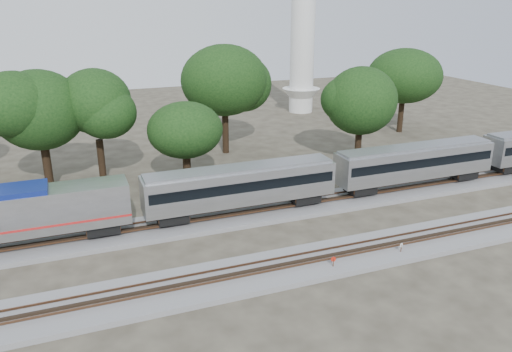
{
  "coord_description": "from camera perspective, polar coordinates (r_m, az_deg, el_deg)",
  "views": [
    {
      "loc": [
        -13.47,
        -33.1,
        18.57
      ],
      "look_at": [
        1.21,
        5.0,
        4.16
      ],
      "focal_mm": 35.0,
      "sensor_mm": 36.0,
      "label": 1
    }
  ],
  "objects": [
    {
      "name": "ground",
      "position": [
        40.28,
        0.96,
        -8.03
      ],
      "size": [
        160.0,
        160.0,
        0.0
      ],
      "primitive_type": "plane",
      "color": "#383328",
      "rests_on": "ground"
    },
    {
      "name": "track_far",
      "position": [
        45.25,
        -1.89,
        -4.52
      ],
      "size": [
        160.0,
        5.0,
        0.73
      ],
      "color": "slate",
      "rests_on": "ground"
    },
    {
      "name": "track_near",
      "position": [
        36.96,
        3.32,
        -10.4
      ],
      "size": [
        160.0,
        5.0,
        0.73
      ],
      "color": "slate",
      "rests_on": "ground"
    },
    {
      "name": "switch_stand_red",
      "position": [
        36.92,
        8.83,
        -9.7
      ],
      "size": [
        0.37,
        0.11,
        1.16
      ],
      "rotation": [
        0.0,
        0.0,
        -0.22
      ],
      "color": "#512D19",
      "rests_on": "ground"
    },
    {
      "name": "switch_stand_white",
      "position": [
        40.03,
        16.26,
        -7.89
      ],
      "size": [
        0.34,
        0.17,
        1.13
      ],
      "rotation": [
        0.0,
        0.0,
        0.4
      ],
      "color": "#512D19",
      "rests_on": "ground"
    },
    {
      "name": "switch_lever",
      "position": [
        37.54,
        11.67,
        -10.4
      ],
      "size": [
        0.54,
        0.38,
        0.3
      ],
      "primitive_type": "cube",
      "rotation": [
        0.0,
        0.0,
        -0.17
      ],
      "color": "#512D19",
      "rests_on": "ground"
    },
    {
      "name": "tree_2",
      "position": [
        53.94,
        -23.53,
        6.9
      ],
      "size": [
        8.5,
        8.5,
        11.99
      ],
      "color": "black",
      "rests_on": "ground"
    },
    {
      "name": "tree_3",
      "position": [
        54.15,
        -17.92,
        8.12
      ],
      "size": [
        8.97,
        8.97,
        12.65
      ],
      "color": "black",
      "rests_on": "ground"
    },
    {
      "name": "tree_4",
      "position": [
        51.41,
        -8.1,
        5.2
      ],
      "size": [
        6.23,
        6.23,
        8.79
      ],
      "color": "black",
      "rests_on": "ground"
    },
    {
      "name": "tree_5",
      "position": [
        62.66,
        -3.63,
        10.84
      ],
      "size": [
        9.41,
        9.41,
        13.27
      ],
      "color": "black",
      "rests_on": "ground"
    },
    {
      "name": "tree_6",
      "position": [
        59.73,
        11.93,
        8.38
      ],
      "size": [
        7.69,
        7.69,
        10.84
      ],
      "color": "black",
      "rests_on": "ground"
    },
    {
      "name": "tree_7",
      "position": [
        76.45,
        16.62,
        10.9
      ],
      "size": [
        8.42,
        8.42,
        11.87
      ],
      "color": "black",
      "rests_on": "ground"
    }
  ]
}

